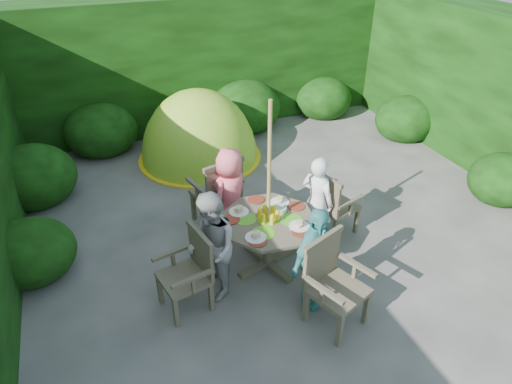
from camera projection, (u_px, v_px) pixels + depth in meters
name	position (u px, v px, depth m)	size (l,w,h in m)	color
ground	(287.00, 222.00, 6.57)	(60.00, 60.00, 0.00)	#484540
hedge_enclosure	(254.00, 108.00, 6.94)	(9.00, 9.00, 2.50)	black
patio_table	(268.00, 227.00, 5.50)	(1.48, 1.48, 0.84)	#463F2E
parasol_pole	(269.00, 191.00, 5.22)	(0.04, 0.04, 2.20)	olive
garden_chair_right	(332.00, 203.00, 6.11)	(0.62, 0.66, 0.92)	#463F2E
garden_chair_left	(190.00, 271.00, 4.98)	(0.59, 0.64, 0.92)	#463F2E
garden_chair_back	(219.00, 191.00, 6.25)	(0.73, 0.68, 1.03)	#463F2E
garden_chair_front	(332.00, 281.00, 4.79)	(0.74, 0.70, 0.99)	#463F2E
child_right	(317.00, 201.00, 5.88)	(0.46, 0.30, 1.27)	white
child_left	(212.00, 247.00, 5.04)	(0.65, 0.51, 1.34)	#A5A49F
child_back	(231.00, 194.00, 6.00)	(0.64, 0.41, 1.30)	#FF6976
child_front	(314.00, 259.00, 4.93)	(0.74, 0.31, 1.27)	teal
dome_tent	(201.00, 158.00, 8.25)	(2.51, 2.51, 2.51)	#76CE27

